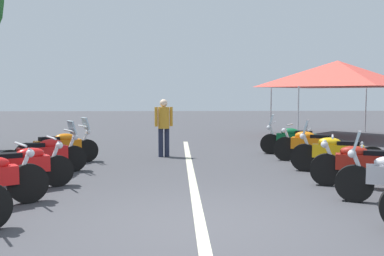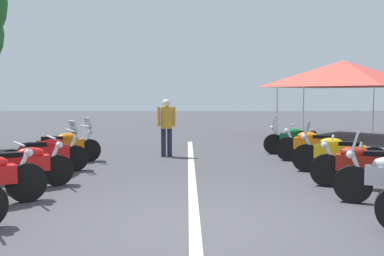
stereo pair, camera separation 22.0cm
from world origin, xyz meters
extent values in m
plane|color=#424247|center=(0.00, 0.00, 0.00)|extent=(80.00, 80.00, 0.00)
cube|color=beige|center=(3.02, 0.00, 0.00)|extent=(14.72, 0.16, 0.01)
cylinder|color=black|center=(1.32, 2.80, 0.33)|extent=(0.49, 0.62, 0.66)
cylinder|color=silver|center=(1.29, 2.85, 0.63)|extent=(0.22, 0.28, 0.58)
cylinder|color=silver|center=(1.27, 2.88, 0.99)|extent=(0.53, 0.39, 0.04)
sphere|color=silver|center=(1.35, 2.76, 0.83)|extent=(0.14, 0.14, 0.14)
cylinder|color=black|center=(2.59, 2.67, 0.31)|extent=(0.43, 0.60, 0.62)
cube|color=red|center=(2.24, 3.25, 0.49)|extent=(0.77, 1.03, 0.30)
ellipsoid|color=red|center=(2.34, 3.10, 0.69)|extent=(0.49, 0.58, 0.22)
cube|color=black|center=(2.13, 3.44, 0.67)|extent=(0.47, 0.55, 0.12)
cylinder|color=silver|center=(2.56, 2.72, 0.61)|extent=(0.21, 0.28, 0.58)
cylinder|color=silver|center=(2.54, 2.75, 0.97)|extent=(0.55, 0.35, 0.04)
sphere|color=silver|center=(2.62, 2.63, 0.81)|extent=(0.14, 0.14, 0.14)
cylinder|color=black|center=(4.22, 2.75, 0.30)|extent=(0.45, 0.59, 0.61)
cylinder|color=black|center=(3.47, 3.92, 0.30)|extent=(0.45, 0.59, 0.61)
cube|color=red|center=(3.85, 3.33, 0.48)|extent=(0.81, 1.04, 0.30)
ellipsoid|color=red|center=(3.94, 3.18, 0.68)|extent=(0.50, 0.58, 0.22)
cube|color=black|center=(3.73, 3.52, 0.66)|extent=(0.48, 0.54, 0.12)
cylinder|color=silver|center=(4.19, 2.80, 0.60)|extent=(0.22, 0.28, 0.58)
cylinder|color=silver|center=(4.17, 2.83, 0.96)|extent=(0.54, 0.37, 0.04)
sphere|color=silver|center=(4.25, 2.71, 0.80)|extent=(0.14, 0.14, 0.14)
cylinder|color=silver|center=(3.77, 3.78, 0.21)|extent=(0.37, 0.51, 0.08)
cube|color=silver|center=(4.21, 2.76, 1.03)|extent=(0.37, 0.30, 0.32)
cylinder|color=black|center=(5.65, 2.74, 0.30)|extent=(0.44, 0.59, 0.61)
cylinder|color=black|center=(4.84, 4.03, 0.30)|extent=(0.44, 0.59, 0.61)
cube|color=orange|center=(5.25, 3.39, 0.48)|extent=(0.86, 1.13, 0.30)
ellipsoid|color=orange|center=(5.34, 3.23, 0.68)|extent=(0.50, 0.58, 0.22)
cube|color=black|center=(5.13, 3.57, 0.66)|extent=(0.48, 0.54, 0.12)
cylinder|color=silver|center=(5.62, 2.79, 0.60)|extent=(0.21, 0.28, 0.58)
cylinder|color=silver|center=(5.60, 2.82, 0.96)|extent=(0.55, 0.36, 0.04)
sphere|color=silver|center=(5.68, 2.70, 0.80)|extent=(0.14, 0.14, 0.14)
cylinder|color=silver|center=(5.16, 3.87, 0.21)|extent=(0.36, 0.51, 0.08)
cube|color=silver|center=(5.64, 2.76, 1.03)|extent=(0.37, 0.29, 0.32)
cylinder|color=black|center=(1.21, -2.66, 0.31)|extent=(0.38, 0.63, 0.62)
cylinder|color=silver|center=(1.18, -2.71, 0.61)|extent=(0.18, 0.29, 0.58)
cylinder|color=silver|center=(1.17, -2.75, 0.97)|extent=(0.58, 0.29, 0.04)
sphere|color=silver|center=(1.23, -2.61, 0.81)|extent=(0.14, 0.14, 0.14)
cube|color=silver|center=(1.20, -2.68, 1.04)|extent=(0.38, 0.26, 0.32)
cylinder|color=black|center=(2.48, -2.63, 0.32)|extent=(0.35, 0.65, 0.64)
cube|color=maroon|center=(2.24, -3.27, 0.50)|extent=(0.62, 1.07, 0.30)
ellipsoid|color=maroon|center=(2.31, -3.10, 0.70)|extent=(0.42, 0.58, 0.22)
cube|color=black|center=(2.17, -3.48, 0.68)|extent=(0.41, 0.54, 0.12)
cylinder|color=silver|center=(2.46, -2.69, 0.62)|extent=(0.17, 0.30, 0.58)
cylinder|color=silver|center=(2.44, -2.73, 0.98)|extent=(0.60, 0.25, 0.04)
sphere|color=silver|center=(2.49, -2.59, 0.82)|extent=(0.14, 0.14, 0.14)
cylinder|color=black|center=(4.08, -2.68, 0.32)|extent=(0.37, 0.65, 0.65)
cylinder|color=black|center=(3.54, -4.04, 0.32)|extent=(0.37, 0.65, 0.65)
cube|color=#EAB214|center=(3.81, -3.36, 0.50)|extent=(0.67, 1.14, 0.30)
ellipsoid|color=#EAB214|center=(3.88, -3.19, 0.70)|extent=(0.43, 0.58, 0.22)
cube|color=black|center=(3.73, -3.56, 0.68)|extent=(0.42, 0.54, 0.12)
cylinder|color=silver|center=(4.05, -2.73, 0.62)|extent=(0.17, 0.30, 0.58)
cylinder|color=silver|center=(4.04, -2.77, 0.98)|extent=(0.59, 0.26, 0.04)
sphere|color=silver|center=(4.09, -2.63, 0.82)|extent=(0.14, 0.14, 0.14)
cylinder|color=silver|center=(3.48, -3.70, 0.23)|extent=(0.27, 0.54, 0.08)
cube|color=silver|center=(4.07, -2.69, 1.05)|extent=(0.38, 0.24, 0.32)
cylinder|color=black|center=(5.66, -2.63, 0.33)|extent=(0.43, 0.64, 0.65)
cylinder|color=black|center=(5.03, -3.85, 0.33)|extent=(0.43, 0.64, 0.65)
cube|color=orange|center=(5.34, -3.24, 0.51)|extent=(0.73, 1.05, 0.30)
ellipsoid|color=orange|center=(5.43, -3.08, 0.71)|extent=(0.47, 0.58, 0.22)
cube|color=black|center=(5.24, -3.43, 0.69)|extent=(0.45, 0.55, 0.12)
cylinder|color=silver|center=(5.63, -2.69, 0.63)|extent=(0.20, 0.29, 0.58)
cylinder|color=silver|center=(5.61, -2.72, 0.99)|extent=(0.57, 0.32, 0.04)
sphere|color=silver|center=(5.68, -2.59, 0.83)|extent=(0.14, 0.14, 0.14)
cylinder|color=silver|center=(4.99, -3.52, 0.23)|extent=(0.33, 0.52, 0.08)
cylinder|color=black|center=(6.99, -2.51, 0.30)|extent=(0.32, 0.62, 0.61)
cylinder|color=black|center=(6.52, -3.94, 0.30)|extent=(0.32, 0.62, 0.61)
cube|color=#0C592D|center=(6.76, -3.23, 0.48)|extent=(0.62, 1.18, 0.30)
ellipsoid|color=#0C592D|center=(6.81, -3.06, 0.68)|extent=(0.41, 0.57, 0.22)
cube|color=black|center=(6.69, -3.44, 0.66)|extent=(0.40, 0.54, 0.12)
cylinder|color=silver|center=(6.97, -2.57, 0.60)|extent=(0.16, 0.30, 0.58)
cylinder|color=silver|center=(6.96, -2.60, 0.96)|extent=(0.60, 0.23, 0.04)
sphere|color=silver|center=(7.01, -2.46, 0.80)|extent=(0.14, 0.14, 0.14)
cylinder|color=silver|center=(6.45, -3.60, 0.21)|extent=(0.25, 0.55, 0.08)
cube|color=silver|center=(6.98, -2.53, 1.03)|extent=(0.38, 0.23, 0.32)
cylinder|color=#1E2338|center=(6.53, 0.62, 0.41)|extent=(0.14, 0.14, 0.82)
cylinder|color=#1E2338|center=(6.49, 0.79, 0.41)|extent=(0.14, 0.14, 0.82)
cylinder|color=orange|center=(6.51, 0.70, 1.13)|extent=(0.32, 0.32, 0.62)
cylinder|color=orange|center=(6.56, 0.49, 1.16)|extent=(0.09, 0.09, 0.56)
cylinder|color=orange|center=(6.46, 0.92, 1.16)|extent=(0.09, 0.09, 0.56)
sphere|color=beige|center=(6.51, 0.70, 1.55)|extent=(0.22, 0.22, 0.22)
pyramid|color=#E54C3F|center=(11.87, -6.35, 2.65)|extent=(5.03, 5.03, 1.10)
cylinder|color=#B2B2B7|center=(14.14, -4.09, 1.05)|extent=(0.06, 0.06, 2.10)
cylinder|color=#B2B2B7|center=(14.14, -8.62, 1.05)|extent=(0.06, 0.06, 2.10)
cylinder|color=#B2B2B7|center=(9.61, -4.09, 1.05)|extent=(0.06, 0.06, 2.10)
camera|label=1|loc=(-5.77, 0.32, 1.81)|focal=39.96mm
camera|label=2|loc=(-5.77, 0.10, 1.81)|focal=39.96mm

